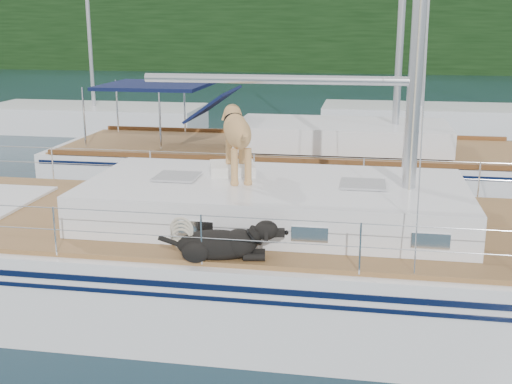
# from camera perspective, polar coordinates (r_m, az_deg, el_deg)

# --- Properties ---
(ground) EXTENTS (120.00, 120.00, 0.00)m
(ground) POSITION_cam_1_polar(r_m,az_deg,el_deg) (9.58, -3.19, -9.46)
(ground) COLOR black
(ground) RESTS_ON ground
(tree_line) EXTENTS (90.00, 3.00, 6.00)m
(tree_line) POSITION_cam_1_polar(r_m,az_deg,el_deg) (53.55, 7.85, 13.69)
(tree_line) COLOR black
(tree_line) RESTS_ON ground
(shore_bank) EXTENTS (92.00, 1.00, 1.20)m
(shore_bank) POSITION_cam_1_polar(r_m,az_deg,el_deg) (54.84, 7.81, 11.20)
(shore_bank) COLOR #595147
(shore_bank) RESTS_ON ground
(main_sailboat) EXTENTS (12.00, 3.80, 14.01)m
(main_sailboat) POSITION_cam_1_polar(r_m,az_deg,el_deg) (9.30, -2.70, -5.69)
(main_sailboat) COLOR white
(main_sailboat) RESTS_ON ground
(neighbor_sailboat) EXTENTS (11.00, 3.50, 13.30)m
(neighbor_sailboat) POSITION_cam_1_polar(r_m,az_deg,el_deg) (15.13, 3.38, 2.16)
(neighbor_sailboat) COLOR white
(neighbor_sailboat) RESTS_ON ground
(bg_boat_west) EXTENTS (8.00, 3.00, 11.65)m
(bg_boat_west) POSITION_cam_1_polar(r_m,az_deg,el_deg) (24.87, -14.13, 6.31)
(bg_boat_west) COLOR white
(bg_boat_west) RESTS_ON ground
(bg_boat_center) EXTENTS (7.20, 3.00, 11.65)m
(bg_boat_center) POSITION_cam_1_polar(r_m,az_deg,el_deg) (24.83, 14.38, 6.29)
(bg_boat_center) COLOR white
(bg_boat_center) RESTS_ON ground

